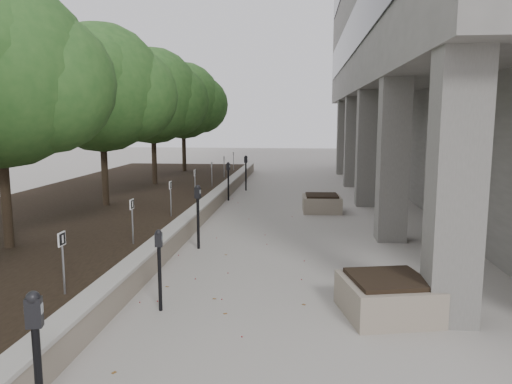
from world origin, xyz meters
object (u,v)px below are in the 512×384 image
at_px(crabapple_tree_5, 183,117).
at_px(parking_meter_1, 38,376).
at_px(parking_meter_2, 160,270).
at_px(parking_meter_5, 246,173).
at_px(crabapple_tree_4, 153,116).
at_px(parking_meter_4, 228,181).
at_px(planter_back, 322,203).
at_px(planter_front, 387,296).
at_px(parking_meter_3, 198,217).
at_px(crabapple_tree_3, 102,115).

height_order(crabapple_tree_5, parking_meter_1, crabapple_tree_5).
xyz_separation_m(parking_meter_2, parking_meter_5, (-0.18, 13.18, 0.09)).
xyz_separation_m(crabapple_tree_4, parking_meter_4, (3.25, -1.46, -2.40)).
bearing_deg(planter_back, parking_meter_2, -108.18).
height_order(crabapple_tree_4, planter_front, crabapple_tree_4).
bearing_deg(planter_front, parking_meter_2, -177.42).
relative_size(parking_meter_1, parking_meter_5, 1.04).
bearing_deg(parking_meter_3, parking_meter_4, 106.78).
xyz_separation_m(parking_meter_5, planter_back, (3.03, -4.50, -0.46)).
distance_m(parking_meter_3, planter_back, 5.82).
bearing_deg(crabapple_tree_3, parking_meter_1, -70.43).
relative_size(crabapple_tree_4, parking_meter_5, 3.63).
height_order(crabapple_tree_5, parking_meter_4, crabapple_tree_5).
bearing_deg(crabapple_tree_4, planter_front, -58.32).
height_order(parking_meter_2, parking_meter_5, parking_meter_5).
height_order(parking_meter_2, planter_front, parking_meter_2).
height_order(parking_meter_1, planter_front, parking_meter_1).
height_order(crabapple_tree_3, parking_meter_2, crabapple_tree_3).
height_order(crabapple_tree_4, parking_meter_5, crabapple_tree_4).
distance_m(crabapple_tree_5, parking_meter_3, 13.96).
height_order(crabapple_tree_4, parking_meter_4, crabapple_tree_4).
bearing_deg(parking_meter_1, parking_meter_4, 77.19).
relative_size(crabapple_tree_4, parking_meter_1, 3.49).
distance_m(planter_front, planter_back, 8.55).
height_order(parking_meter_4, planter_back, parking_meter_4).
distance_m(parking_meter_3, parking_meter_5, 9.43).
height_order(crabapple_tree_5, parking_meter_3, crabapple_tree_5).
bearing_deg(parking_meter_2, crabapple_tree_5, 97.16).
bearing_deg(parking_meter_1, planter_front, 30.06).
xyz_separation_m(crabapple_tree_3, planter_back, (6.63, 1.65, -2.83)).
bearing_deg(crabapple_tree_4, crabapple_tree_3, -90.00).
relative_size(parking_meter_3, parking_meter_4, 1.05).
bearing_deg(parking_meter_1, crabapple_tree_5, 85.59).
xyz_separation_m(crabapple_tree_4, parking_meter_3, (3.58, -8.28, -2.36)).
bearing_deg(planter_front, crabapple_tree_4, 121.68).
distance_m(crabapple_tree_3, parking_meter_4, 5.37).
bearing_deg(parking_meter_5, crabapple_tree_5, 145.35).
relative_size(parking_meter_3, parking_meter_5, 1.01).
xyz_separation_m(crabapple_tree_3, crabapple_tree_5, (0.00, 10.00, 0.00)).
bearing_deg(parking_meter_2, parking_meter_5, 85.42).
xyz_separation_m(crabapple_tree_3, planter_front, (7.33, -6.87, -2.81)).
height_order(parking_meter_5, planter_front, parking_meter_5).
xyz_separation_m(parking_meter_2, parking_meter_3, (-0.19, 3.75, 0.10)).
bearing_deg(parking_meter_2, planter_back, 66.47).
relative_size(crabapple_tree_4, parking_meter_3, 3.60).
xyz_separation_m(crabapple_tree_5, parking_meter_2, (3.78, -17.03, -2.46)).
bearing_deg(crabapple_tree_3, crabapple_tree_4, 90.00).
bearing_deg(parking_meter_3, parking_meter_5, 103.87).
bearing_deg(parking_meter_4, crabapple_tree_4, 176.98).
bearing_deg(crabapple_tree_5, planter_back, -51.55).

